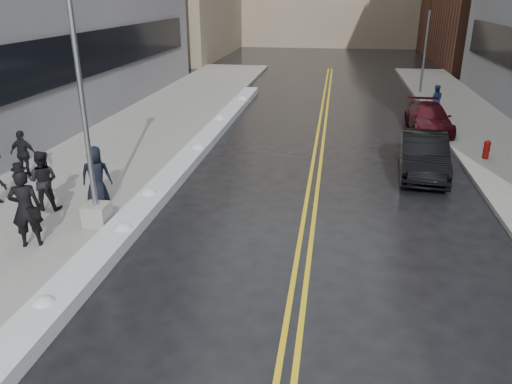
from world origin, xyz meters
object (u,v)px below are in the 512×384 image
at_px(pedestrian_b, 43,181).
at_px(pedestrian_east, 435,100).
at_px(pedestrian_c, 96,176).
at_px(fire_hydrant, 487,148).
at_px(car_maroon, 429,118).
at_px(traffic_signal, 426,40).
at_px(car_black, 423,155).
at_px(pedestrian_fedora, 26,208).
at_px(pedestrian_d, 24,154).
at_px(lamppost, 87,142).

distance_m(pedestrian_b, pedestrian_east, 20.01).
xyz_separation_m(pedestrian_b, pedestrian_c, (1.35, 0.63, 0.00)).
height_order(fire_hydrant, car_maroon, car_maroon).
height_order(pedestrian_b, pedestrian_c, pedestrian_c).
height_order(traffic_signal, car_maroon, traffic_signal).
distance_m(fire_hydrant, car_maroon, 4.62).
height_order(pedestrian_b, car_black, pedestrian_b).
xyz_separation_m(pedestrian_fedora, pedestrian_east, (12.70, 16.93, -0.24)).
bearing_deg(pedestrian_fedora, pedestrian_b, -92.25).
distance_m(pedestrian_fedora, pedestrian_c, 2.88).
bearing_deg(pedestrian_c, traffic_signal, -134.96).
distance_m(pedestrian_fedora, pedestrian_d, 5.67).
height_order(lamppost, fire_hydrant, lamppost).
bearing_deg(traffic_signal, pedestrian_east, -91.96).
distance_m(pedestrian_fedora, car_black, 13.15).
distance_m(lamppost, pedestrian_c, 2.13).
height_order(pedestrian_c, car_maroon, pedestrian_c).
relative_size(lamppost, pedestrian_d, 4.61).
distance_m(traffic_signal, pedestrian_b, 25.41).
height_order(traffic_signal, pedestrian_d, traffic_signal).
height_order(fire_hydrant, pedestrian_c, pedestrian_c).
bearing_deg(pedestrian_d, car_maroon, -148.31).
bearing_deg(pedestrian_b, lamppost, 150.21).
distance_m(pedestrian_east, car_maroon, 3.24).
relative_size(pedestrian_b, car_maroon, 0.41).
relative_size(fire_hydrant, pedestrian_fedora, 0.36).
height_order(car_black, car_maroon, car_black).
bearing_deg(lamppost, pedestrian_east, 53.25).
bearing_deg(pedestrian_fedora, lamppost, -151.40).
bearing_deg(car_black, pedestrian_b, -150.44).
bearing_deg(pedestrian_fedora, pedestrian_d, -80.17).
distance_m(pedestrian_fedora, pedestrian_b, 2.37).
bearing_deg(pedestrian_fedora, fire_hydrant, -168.32).
xyz_separation_m(lamppost, fire_hydrant, (12.30, 8.00, -1.98)).
height_order(pedestrian_fedora, pedestrian_c, pedestrian_fedora).
bearing_deg(traffic_signal, pedestrian_b, -122.97).
height_order(pedestrian_fedora, pedestrian_east, pedestrian_fedora).
xyz_separation_m(lamppost, pedestrian_b, (-1.97, 0.77, -1.48)).
relative_size(lamppost, car_maroon, 1.71).
relative_size(pedestrian_c, car_black, 0.40).
bearing_deg(car_maroon, fire_hydrant, -72.16).
height_order(fire_hydrant, pedestrian_b, pedestrian_b).
bearing_deg(car_maroon, pedestrian_b, -138.85).
relative_size(fire_hydrant, traffic_signal, 0.12).
height_order(fire_hydrant, pedestrian_fedora, pedestrian_fedora).
distance_m(pedestrian_b, car_maroon, 17.26).
height_order(pedestrian_fedora, pedestrian_b, pedestrian_fedora).
bearing_deg(pedestrian_d, pedestrian_b, 132.22).
bearing_deg(car_black, pedestrian_d, -163.71).
xyz_separation_m(pedestrian_d, car_maroon, (15.02, 9.07, -0.33)).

